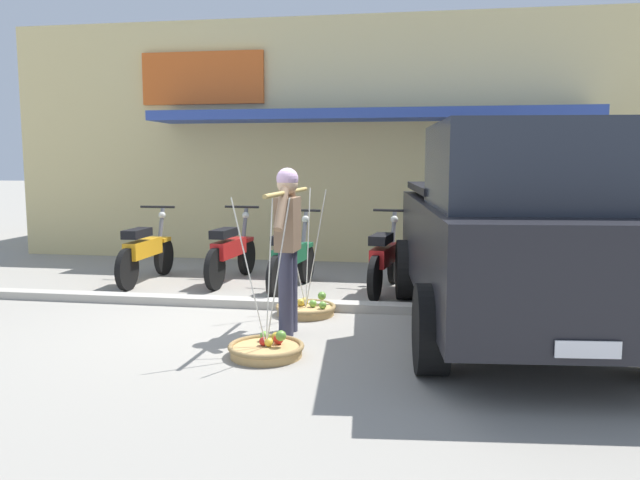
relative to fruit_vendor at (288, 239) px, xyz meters
name	(u,v)px	position (x,y,z in m)	size (l,w,h in m)	color
ground_plane	(254,322)	(-0.47, 0.38, -0.98)	(90.00, 90.00, 0.00)	gray
sidewalk_curb	(270,304)	(-0.47, 1.08, -0.93)	(20.00, 0.24, 0.10)	#AEA89C
fruit_vendor	(288,239)	(0.00, 0.00, 0.00)	(0.22, 1.60, 1.70)	#38384C
fruit_basket_left_side	(267,348)	(-0.03, -0.80, -0.90)	(0.69, 0.69, 1.45)	tan
fruit_basket_right_side	(306,308)	(0.04, 0.80, -0.90)	(0.69, 0.69, 1.45)	tan
motorcycle_nearest_shop	(145,252)	(-2.64, 2.35, -0.52)	(0.54, 1.82, 1.09)	black
motorcycle_second_in_row	(231,252)	(-1.41, 2.56, -0.52)	(0.54, 1.82, 1.09)	black
motorcycle_third_in_row	(291,259)	(-0.41, 2.06, -0.52)	(0.54, 1.82, 1.09)	black
motorcycle_end_of_row	(385,259)	(0.84, 2.25, -0.52)	(0.54, 1.81, 1.09)	black
parked_truck	(513,234)	(2.25, 0.38, 0.05)	(2.51, 4.86, 2.10)	black
storefront_building	(380,144)	(0.40, 7.18, 1.12)	(13.00, 6.00, 4.20)	#DBC684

